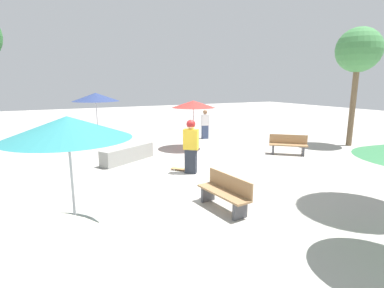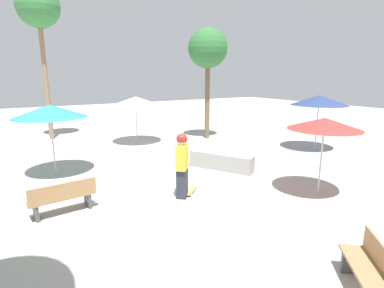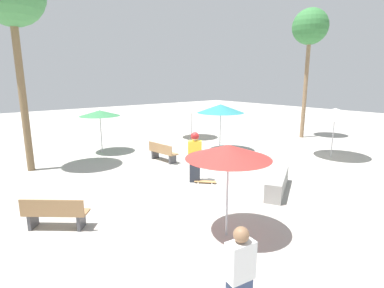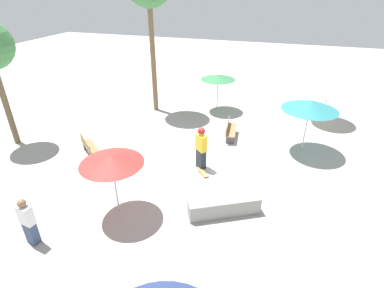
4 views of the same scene
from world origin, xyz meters
name	(u,v)px [view 2 (image 2 of 4)]	position (x,y,z in m)	size (l,w,h in m)	color
ground_plane	(173,197)	(0.00, 0.00, 0.00)	(60.00, 60.00, 0.00)	#ADA8A0
skater_main	(182,163)	(-0.12, -0.23, 1.00)	(0.55, 0.53, 1.86)	#282D38
skateboard	(191,190)	(0.05, -0.62, 0.06)	(0.69, 0.72, 0.07)	#B7844C
concrete_ledge	(221,161)	(1.41, -2.75, 0.30)	(2.37, 1.61, 0.61)	gray
bench_near	(374,275)	(-5.15, -0.76, 0.43)	(1.50, 1.38, 0.85)	#47474C
bench_far	(63,198)	(0.50, 2.84, 0.43)	(0.60, 1.64, 0.85)	#47474C
shade_umbrella_red	(325,124)	(-2.03, -3.71, 2.10)	(2.01, 2.01, 2.26)	#B7B7BC
shade_umbrella_teal	(50,111)	(3.94, 2.59, 2.24)	(2.41, 2.41, 2.46)	#B7B7BC
shade_umbrella_white	(136,101)	(7.25, -1.72, 2.15)	(2.61, 2.61, 2.38)	#B7B7BC
shade_umbrella_navy	(319,100)	(1.56, -8.35, 2.31)	(2.51, 2.51, 2.54)	#B7B7BC
palm_tree_far_back	(208,50)	(6.39, -5.48, 4.72)	(2.08, 2.08, 5.84)	brown
palm_tree_center_right	(38,9)	(10.71, 1.92, 6.66)	(2.12, 2.12, 7.86)	#896B4C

